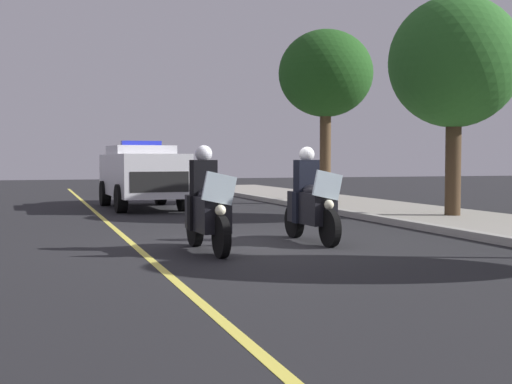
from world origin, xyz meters
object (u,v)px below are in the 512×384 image
(police_motorcycle_lead_left, at_px, (207,208))
(tree_mid_block, at_px, (455,63))
(police_motorcycle_lead_right, at_px, (311,203))
(tree_far_back, at_px, (326,75))
(police_suv, at_px, (142,173))

(police_motorcycle_lead_left, relative_size, tree_mid_block, 0.40)
(police_motorcycle_lead_right, xyz_separation_m, tree_mid_block, (-3.22, 5.17, 3.16))
(police_motorcycle_lead_right, height_order, tree_mid_block, tree_mid_block)
(police_motorcycle_lead_right, relative_size, tree_far_back, 0.38)
(police_motorcycle_lead_right, bearing_deg, tree_mid_block, 121.90)
(police_suv, distance_m, tree_mid_block, 9.57)
(police_motorcycle_lead_left, distance_m, police_motorcycle_lead_right, 2.19)
(police_motorcycle_lead_left, distance_m, police_suv, 10.04)
(police_motorcycle_lead_right, distance_m, police_suv, 9.51)
(police_suv, bearing_deg, tree_mid_block, 47.81)
(police_suv, height_order, tree_mid_block, tree_mid_block)
(police_suv, bearing_deg, police_motorcycle_lead_left, -2.70)
(tree_mid_block, height_order, tree_far_back, tree_far_back)
(police_motorcycle_lead_left, bearing_deg, police_suv, 177.30)
(tree_far_back, bearing_deg, police_suv, -88.26)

